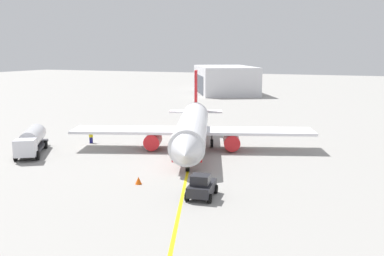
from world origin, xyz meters
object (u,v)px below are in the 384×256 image
(airplane, at_px, (192,129))
(safety_cone_nose, at_px, (138,180))
(pushback_tug, at_px, (202,187))
(refueling_worker, at_px, (91,137))
(fuel_tanker, at_px, (31,140))

(airplane, height_order, safety_cone_nose, airplane)
(pushback_tug, distance_m, refueling_worker, 27.33)
(refueling_worker, height_order, safety_cone_nose, refueling_worker)
(pushback_tug, bearing_deg, fuel_tanker, -105.37)
(pushback_tug, xyz_separation_m, refueling_worker, (-15.24, -22.68, -0.19))
(fuel_tanker, relative_size, refueling_worker, 5.70)
(fuel_tanker, xyz_separation_m, safety_cone_nose, (5.85, 18.75, -1.35))
(pushback_tug, relative_size, safety_cone_nose, 5.24)
(airplane, relative_size, pushback_tug, 8.27)
(airplane, bearing_deg, safety_cone_nose, 2.67)
(pushback_tug, xyz_separation_m, safety_cone_nose, (-1.25, -7.11, -0.64))
(fuel_tanker, relative_size, safety_cone_nose, 13.31)
(refueling_worker, bearing_deg, airplane, 96.49)
(safety_cone_nose, bearing_deg, refueling_worker, -131.93)
(airplane, xyz_separation_m, pushback_tug, (16.93, 7.84, -1.77))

